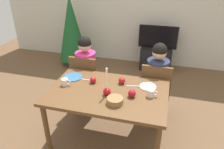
% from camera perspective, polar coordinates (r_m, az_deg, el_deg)
% --- Properties ---
extents(ground_plane, '(7.68, 7.68, 0.00)m').
position_cam_1_polar(ground_plane, '(3.04, -1.02, -16.41)').
color(ground_plane, brown).
extents(back_wall, '(6.40, 0.10, 2.60)m').
position_cam_1_polar(back_wall, '(4.79, 7.85, 17.92)').
color(back_wall, beige).
rests_on(back_wall, ground).
extents(dining_table, '(1.40, 0.90, 0.75)m').
position_cam_1_polar(dining_table, '(2.61, -1.14, -5.94)').
color(dining_table, brown).
rests_on(dining_table, ground).
extents(chair_left, '(0.40, 0.40, 0.90)m').
position_cam_1_polar(chair_left, '(3.33, -6.83, -1.14)').
color(chair_left, brown).
rests_on(chair_left, ground).
extents(chair_right, '(0.40, 0.40, 0.90)m').
position_cam_1_polar(chair_right, '(3.14, 11.31, -3.55)').
color(chair_right, brown).
rests_on(chair_right, ground).
extents(person_left_child, '(0.30, 0.30, 1.17)m').
position_cam_1_polar(person_left_child, '(3.33, -6.69, -0.01)').
color(person_left_child, '#33384C').
rests_on(person_left_child, ground).
extents(person_right_child, '(0.30, 0.30, 1.17)m').
position_cam_1_polar(person_right_child, '(3.13, 11.46, -2.36)').
color(person_right_child, '#33384C').
rests_on(person_right_child, ground).
extents(tv_stand, '(0.64, 0.40, 0.48)m').
position_cam_1_polar(tv_stand, '(4.77, 11.41, 4.23)').
color(tv_stand, black).
rests_on(tv_stand, ground).
extents(tv, '(0.79, 0.05, 0.46)m').
position_cam_1_polar(tv, '(4.61, 11.96, 9.58)').
color(tv, black).
rests_on(tv, tv_stand).
extents(christmas_tree, '(0.62, 0.62, 1.58)m').
position_cam_1_polar(christmas_tree, '(4.79, -10.56, 11.78)').
color(christmas_tree, brown).
rests_on(christmas_tree, ground).
extents(candle_centerpiece, '(0.09, 0.09, 0.34)m').
position_cam_1_polar(candle_centerpiece, '(2.47, -1.35, -4.00)').
color(candle_centerpiece, red).
rests_on(candle_centerpiece, dining_table).
extents(plate_left, '(0.24, 0.24, 0.01)m').
position_cam_1_polar(plate_left, '(2.90, -10.13, -0.64)').
color(plate_left, teal).
rests_on(plate_left, dining_table).
extents(plate_right, '(0.20, 0.20, 0.01)m').
position_cam_1_polar(plate_right, '(2.68, 9.39, -3.14)').
color(plate_right, white).
rests_on(plate_right, dining_table).
extents(mug_left, '(0.12, 0.08, 0.09)m').
position_cam_1_polar(mug_left, '(2.72, -12.23, -1.98)').
color(mug_left, silver).
rests_on(mug_left, dining_table).
extents(mug_right, '(0.13, 0.08, 0.09)m').
position_cam_1_polar(mug_right, '(2.49, 10.19, -4.81)').
color(mug_right, silver).
rests_on(mug_right, dining_table).
extents(fork_left, '(0.18, 0.02, 0.01)m').
position_cam_1_polar(fork_left, '(2.82, -7.04, -1.35)').
color(fork_left, silver).
rests_on(fork_left, dining_table).
extents(fork_right, '(0.18, 0.05, 0.01)m').
position_cam_1_polar(fork_right, '(2.67, 5.68, -3.06)').
color(fork_right, silver).
rests_on(fork_right, dining_table).
extents(bowl_walnuts, '(0.18, 0.18, 0.07)m').
position_cam_1_polar(bowl_walnuts, '(2.35, 0.79, -6.85)').
color(bowl_walnuts, olive).
rests_on(bowl_walnuts, dining_table).
extents(apple_near_candle, '(0.08, 0.08, 0.08)m').
position_cam_1_polar(apple_near_candle, '(2.73, -5.01, -1.44)').
color(apple_near_candle, '#B4151D').
rests_on(apple_near_candle, dining_table).
extents(apple_by_left_plate, '(0.09, 0.09, 0.09)m').
position_cam_1_polar(apple_by_left_plate, '(2.45, 5.25, -4.99)').
color(apple_by_left_plate, '#AC111C').
rests_on(apple_by_left_plate, dining_table).
extents(apple_by_right_mug, '(0.08, 0.08, 0.08)m').
position_cam_1_polar(apple_by_right_mug, '(2.70, 2.57, -1.61)').
color(apple_by_right_mug, '#AB191F').
rests_on(apple_by_right_mug, dining_table).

